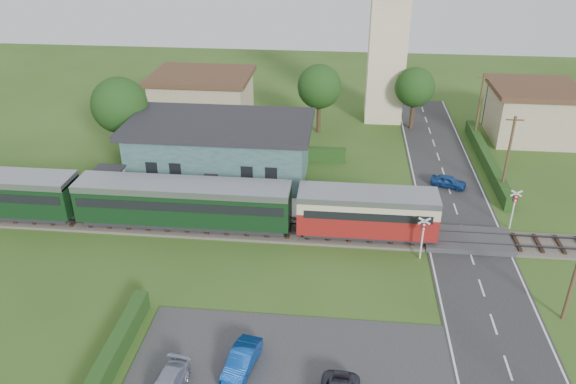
# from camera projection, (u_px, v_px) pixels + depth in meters

# --- Properties ---
(ground) EXTENTS (120.00, 120.00, 0.00)m
(ground) POSITION_uv_depth(u_px,v_px,m) (328.00, 250.00, 40.04)
(ground) COLOR #2D4C19
(railway_track) EXTENTS (76.00, 3.20, 0.49)m
(railway_track) POSITION_uv_depth(u_px,v_px,m) (329.00, 234.00, 41.76)
(railway_track) COLOR #4C443D
(railway_track) RESTS_ON ground
(road) EXTENTS (6.00, 70.00, 0.05)m
(road) POSITION_uv_depth(u_px,v_px,m) (471.00, 258.00, 39.11)
(road) COLOR #28282B
(road) RESTS_ON ground
(car_park) EXTENTS (17.00, 9.00, 0.08)m
(car_park) POSITION_uv_depth(u_px,v_px,m) (290.00, 372.00, 29.57)
(car_park) COLOR #333335
(car_park) RESTS_ON ground
(crossing_deck) EXTENTS (6.20, 3.40, 0.45)m
(crossing_deck) POSITION_uv_depth(u_px,v_px,m) (467.00, 240.00, 40.78)
(crossing_deck) COLOR #333335
(crossing_deck) RESTS_ON ground
(platform) EXTENTS (30.00, 3.00, 0.45)m
(platform) POSITION_uv_depth(u_px,v_px,m) (207.00, 205.00, 45.46)
(platform) COLOR gray
(platform) RESTS_ON ground
(equipment_hut) EXTENTS (2.30, 2.30, 2.55)m
(equipment_hut) POSITION_uv_depth(u_px,v_px,m) (110.00, 184.00, 45.49)
(equipment_hut) COLOR beige
(equipment_hut) RESTS_ON platform
(station_building) EXTENTS (16.00, 9.00, 5.30)m
(station_building) POSITION_uv_depth(u_px,v_px,m) (221.00, 149.00, 49.44)
(station_building) COLOR #2B5455
(station_building) RESTS_ON ground
(train) EXTENTS (43.20, 2.90, 3.40)m
(train) POSITION_uv_depth(u_px,v_px,m) (142.00, 200.00, 42.11)
(train) COLOR #232328
(train) RESTS_ON ground
(church_tower) EXTENTS (6.00, 6.00, 17.60)m
(church_tower) POSITION_uv_depth(u_px,v_px,m) (389.00, 27.00, 59.60)
(church_tower) COLOR beige
(church_tower) RESTS_ON ground
(house_west) EXTENTS (10.80, 8.80, 5.50)m
(house_west) POSITION_uv_depth(u_px,v_px,m) (203.00, 97.00, 62.22)
(house_west) COLOR tan
(house_west) RESTS_ON ground
(house_east) EXTENTS (8.80, 8.80, 5.50)m
(house_east) POSITION_uv_depth(u_px,v_px,m) (531.00, 111.00, 58.11)
(house_east) COLOR tan
(house_east) RESTS_ON ground
(hedge_carpark) EXTENTS (0.80, 9.00, 1.20)m
(hedge_carpark) POSITION_uv_depth(u_px,v_px,m) (115.00, 351.00, 30.19)
(hedge_carpark) COLOR #193814
(hedge_carpark) RESTS_ON ground
(hedge_roadside) EXTENTS (0.80, 18.00, 1.20)m
(hedge_roadside) POSITION_uv_depth(u_px,v_px,m) (487.00, 160.00, 52.59)
(hedge_roadside) COLOR #193814
(hedge_roadside) RESTS_ON ground
(hedge_station) EXTENTS (22.00, 0.80, 1.30)m
(hedge_station) POSITION_uv_depth(u_px,v_px,m) (232.00, 151.00, 54.36)
(hedge_station) COLOR #193814
(hedge_station) RESTS_ON ground
(tree_a) EXTENTS (5.20, 5.20, 8.00)m
(tree_a) POSITION_uv_depth(u_px,v_px,m) (120.00, 105.00, 51.78)
(tree_a) COLOR #332316
(tree_a) RESTS_ON ground
(tree_b) EXTENTS (4.60, 4.60, 7.34)m
(tree_b) POSITION_uv_depth(u_px,v_px,m) (319.00, 87.00, 58.23)
(tree_b) COLOR #332316
(tree_b) RESTS_ON ground
(tree_c) EXTENTS (4.20, 4.20, 6.78)m
(tree_c) POSITION_uv_depth(u_px,v_px,m) (415.00, 87.00, 59.24)
(tree_c) COLOR #332316
(tree_c) RESTS_ON ground
(utility_pole_c) EXTENTS (1.40, 0.22, 7.00)m
(utility_pole_c) POSITION_uv_depth(u_px,v_px,m) (508.00, 155.00, 45.90)
(utility_pole_c) COLOR #473321
(utility_pole_c) RESTS_ON ground
(utility_pole_d) EXTENTS (1.40, 0.22, 7.00)m
(utility_pole_d) POSITION_uv_depth(u_px,v_px,m) (479.00, 108.00, 56.49)
(utility_pole_d) COLOR #473321
(utility_pole_d) RESTS_ON ground
(crossing_signal_near) EXTENTS (0.84, 0.28, 3.28)m
(crossing_signal_near) POSITION_uv_depth(u_px,v_px,m) (423.00, 232.00, 38.11)
(crossing_signal_near) COLOR silver
(crossing_signal_near) RESTS_ON ground
(crossing_signal_far) EXTENTS (0.84, 0.28, 3.28)m
(crossing_signal_far) POSITION_uv_depth(u_px,v_px,m) (514.00, 204.00, 41.68)
(crossing_signal_far) COLOR silver
(crossing_signal_far) RESTS_ON ground
(streetlamp_west) EXTENTS (0.30, 0.30, 5.15)m
(streetlamp_west) POSITION_uv_depth(u_px,v_px,m) (125.00, 108.00, 58.34)
(streetlamp_west) COLOR #3F3F47
(streetlamp_west) RESTS_ON ground
(streetlamp_east) EXTENTS (0.30, 0.30, 5.15)m
(streetlamp_east) POSITION_uv_depth(u_px,v_px,m) (486.00, 99.00, 61.01)
(streetlamp_east) COLOR #3F3F47
(streetlamp_east) RESTS_ON ground
(car_on_road) EXTENTS (3.25, 2.20, 1.03)m
(car_on_road) POSITION_uv_depth(u_px,v_px,m) (449.00, 181.00, 48.57)
(car_on_road) COLOR navy
(car_on_road) RESTS_ON road
(car_park_blue) EXTENTS (1.84, 3.63, 1.14)m
(car_park_blue) POSITION_uv_depth(u_px,v_px,m) (242.00, 360.00, 29.49)
(car_park_blue) COLOR navy
(car_park_blue) RESTS_ON car_park
(pedestrian_near) EXTENTS (0.80, 0.68, 1.86)m
(pedestrian_near) POSITION_uv_depth(u_px,v_px,m) (269.00, 200.00, 43.77)
(pedestrian_near) COLOR gray
(pedestrian_near) RESTS_ON platform
(pedestrian_far) EXTENTS (0.86, 1.03, 1.89)m
(pedestrian_far) POSITION_uv_depth(u_px,v_px,m) (140.00, 194.00, 44.70)
(pedestrian_far) COLOR gray
(pedestrian_far) RESTS_ON platform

